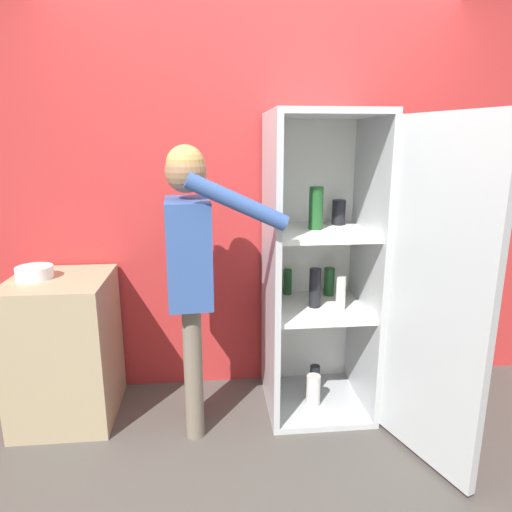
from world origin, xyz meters
TOP-DOWN VIEW (x-y plane):
  - ground_plane at (0.00, 0.00)m, footprint 12.00×12.00m
  - wall_back at (0.00, 0.98)m, footprint 7.00×0.06m
  - refrigerator at (0.44, 0.52)m, footprint 0.88×1.24m
  - person at (-0.43, 0.42)m, footprint 0.65×0.54m
  - counter at (-1.21, 0.63)m, footprint 0.56×0.60m
  - bowl at (-1.33, 0.65)m, footprint 0.21×0.21m

SIDE VIEW (x-z plane):
  - ground_plane at x=0.00m, z-range 0.00..0.00m
  - counter at x=-1.21m, z-range 0.00..0.88m
  - refrigerator at x=0.44m, z-range -0.01..1.82m
  - bowl at x=-1.33m, z-range 0.88..0.96m
  - person at x=-0.43m, z-range 0.23..1.87m
  - wall_back at x=0.00m, z-range 0.00..2.55m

